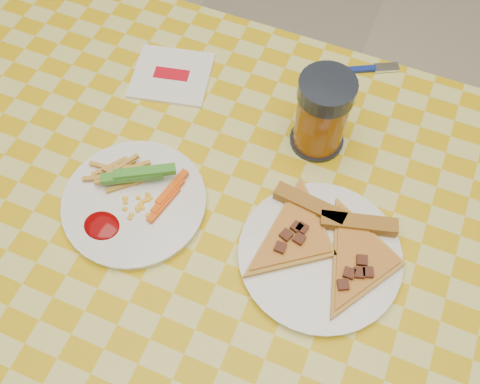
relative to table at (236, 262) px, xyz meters
name	(u,v)px	position (x,y,z in m)	size (l,w,h in m)	color
ground	(237,357)	(0.00, 0.00, -0.68)	(8.00, 8.00, 0.00)	#BBB397
table	(236,262)	(0.00, 0.00, 0.00)	(1.28, 0.88, 0.76)	silver
plate_left	(135,203)	(-0.17, 0.00, 0.08)	(0.22, 0.22, 0.01)	white
plate_right	(320,256)	(0.12, 0.03, 0.08)	(0.23, 0.23, 0.01)	white
fries_veggies	(132,188)	(-0.18, 0.01, 0.10)	(0.17, 0.16, 0.04)	#CA8E40
pizza_slices	(326,243)	(0.13, 0.04, 0.09)	(0.27, 0.24, 0.02)	#BA7D39
drink_glass	(322,114)	(0.05, 0.22, 0.14)	(0.09, 0.09, 0.14)	black
napkin	(172,75)	(-0.23, 0.26, 0.08)	(0.16, 0.15, 0.01)	white
fork	(361,69)	(0.08, 0.40, 0.08)	(0.13, 0.08, 0.01)	navy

